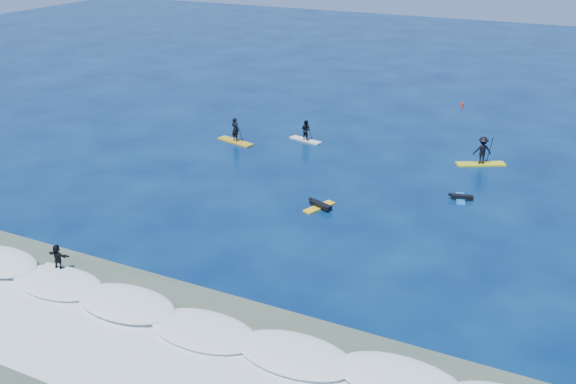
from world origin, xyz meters
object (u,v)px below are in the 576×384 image
at_px(sup_paddler_center, 306,132).
at_px(prone_paddler_far, 461,198).
at_px(sup_paddler_right, 482,152).
at_px(wave_surfer, 58,258).
at_px(prone_paddler_near, 320,206).
at_px(sup_paddler_left, 235,133).
at_px(marker_buoy, 462,105).

xyz_separation_m(sup_paddler_center, prone_paddler_far, (12.80, -5.79, -0.55)).
height_order(sup_paddler_right, wave_surfer, sup_paddler_right).
distance_m(sup_paddler_right, prone_paddler_near, 13.27).
bearing_deg(prone_paddler_far, prone_paddler_near, 109.93).
distance_m(sup_paddler_left, wave_surfer, 20.18).
distance_m(sup_paddler_center, marker_buoy, 16.68).
xyz_separation_m(prone_paddler_near, marker_buoy, (2.83, 24.86, 0.10)).
height_order(sup_paddler_left, marker_buoy, sup_paddler_left).
bearing_deg(marker_buoy, sup_paddler_right, -72.91).
distance_m(sup_paddler_left, prone_paddler_near, 13.02).
relative_size(sup_paddler_center, marker_buoy, 4.64).
bearing_deg(sup_paddler_right, prone_paddler_far, -118.08).
xyz_separation_m(sup_paddler_center, sup_paddler_right, (12.75, 0.68, 0.21)).
bearing_deg(sup_paddler_left, sup_paddler_center, 44.26).
bearing_deg(prone_paddler_far, sup_paddler_right, -13.63).
distance_m(sup_paddler_right, prone_paddler_far, 6.51).
relative_size(prone_paddler_far, marker_buoy, 3.29).
bearing_deg(wave_surfer, marker_buoy, 69.07).
bearing_deg(sup_paddler_right, sup_paddler_center, 154.53).
xyz_separation_m(sup_paddler_center, marker_buoy, (8.56, 14.30, -0.43)).
distance_m(prone_paddler_near, wave_surfer, 14.59).
height_order(sup_paddler_left, prone_paddler_near, sup_paddler_left).
distance_m(sup_paddler_right, wave_surfer, 27.82).
height_order(prone_paddler_far, marker_buoy, marker_buoy).
bearing_deg(prone_paddler_far, sup_paddler_left, 65.52).
relative_size(sup_paddler_center, wave_surfer, 1.44).
bearing_deg(sup_paddler_center, prone_paddler_near, -48.45).
height_order(prone_paddler_near, wave_surfer, wave_surfer).
xyz_separation_m(sup_paddler_left, prone_paddler_far, (17.36, -3.19, -0.55)).
bearing_deg(sup_paddler_center, sup_paddler_left, -137.27).
distance_m(sup_paddler_left, marker_buoy, 21.40).
height_order(sup_paddler_center, prone_paddler_near, sup_paddler_center).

